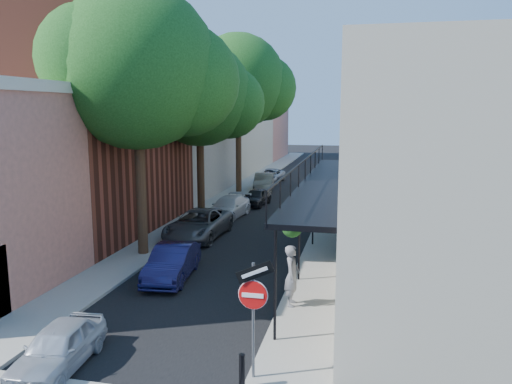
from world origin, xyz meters
The scene contains 18 objects.
road_surface centered at (0.00, 30.00, 0.01)m, with size 6.00×64.00×0.01m, color black.
sidewalk_left centered at (-4.00, 30.00, 0.06)m, with size 2.00×64.00×0.12m, color gray.
sidewalk_right centered at (4.00, 30.00, 0.06)m, with size 2.00×64.00×0.12m, color gray.
buildings_left centered at (-9.30, 28.76, 4.94)m, with size 10.10×59.10×12.00m.
buildings_right centered at (8.99, 29.49, 4.42)m, with size 9.80×55.00×10.00m.
sign_post centered at (3.16, 0.97, 2.04)m, with size 0.89×0.17×2.99m.
bollard centered at (3.00, 0.50, 0.52)m, with size 0.14×0.14×0.80m, color black.
oak_near centered at (-3.37, 10.26, 7.88)m, with size 7.48×6.80×11.42m.
oak_mid centered at (-3.42, 18.23, 7.06)m, with size 6.60×6.00×10.20m.
oak_far centered at (-3.35, 27.27, 8.26)m, with size 7.70×7.00×11.90m.
parked_car_a centered at (-1.66, 0.56, 0.56)m, with size 1.31×3.27×1.11m, color #A9B1BB.
parked_car_b centered at (-1.40, 7.37, 0.64)m, with size 1.35×3.88×1.28m, color #151541.
parked_car_c centered at (-2.39, 13.36, 0.70)m, with size 2.31×5.01×1.39m, color #4D4E53.
parked_car_d centered at (-2.22, 18.27, 0.61)m, with size 1.71×4.21×1.22m, color silver.
parked_car_e centered at (-1.40, 22.33, 0.57)m, with size 1.34×3.33×1.13m, color black.
parked_car_f centered at (-2.12, 28.40, 0.68)m, with size 1.43×4.11×1.35m, color slate.
parked_car_g centered at (-2.46, 32.88, 0.59)m, with size 1.96×4.24×1.18m, color #989DAB.
pedestrian centered at (3.40, 5.54, 1.10)m, with size 0.72×0.47×1.96m, color slate.
Camera 1 is at (5.52, -9.57, 6.32)m, focal length 35.00 mm.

